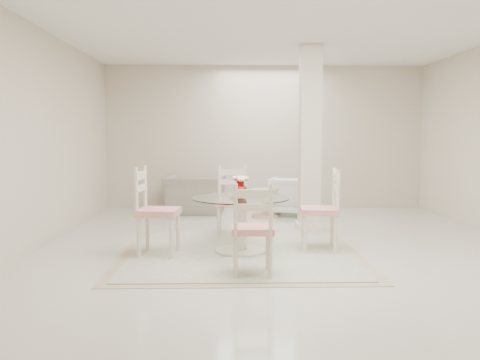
{
  "coord_description": "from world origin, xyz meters",
  "views": [
    {
      "loc": [
        -0.71,
        -6.15,
        1.38
      ],
      "look_at": [
        -0.56,
        -0.05,
        0.85
      ],
      "focal_mm": 38.0,
      "sensor_mm": 36.0,
      "label": 1
    }
  ],
  "objects_px": {
    "dining_chair_west": "(152,204)",
    "armchair_white": "(292,196)",
    "dining_table": "(240,225)",
    "dining_chair_south": "(253,223)",
    "column": "(310,138)",
    "red_vase": "(241,186)",
    "dining_chair_north": "(232,196)",
    "dining_chair_east": "(325,204)",
    "recliner_taupe": "(195,194)",
    "side_table": "(265,204)"
  },
  "relations": [
    {
      "from": "column",
      "to": "dining_chair_south",
      "type": "height_order",
      "value": "column"
    },
    {
      "from": "dining_chair_west",
      "to": "armchair_white",
      "type": "distance_m",
      "value": 3.6
    },
    {
      "from": "dining_chair_west",
      "to": "side_table",
      "type": "height_order",
      "value": "dining_chair_west"
    },
    {
      "from": "dining_chair_south",
      "to": "recliner_taupe",
      "type": "xyz_separation_m",
      "value": [
        -0.83,
        4.14,
        -0.2
      ]
    },
    {
      "from": "dining_table",
      "to": "column",
      "type": "bearing_deg",
      "value": 55.6
    },
    {
      "from": "dining_chair_south",
      "to": "dining_table",
      "type": "bearing_deg",
      "value": -84.5
    },
    {
      "from": "column",
      "to": "dining_table",
      "type": "xyz_separation_m",
      "value": [
        -1.06,
        -1.55,
        -1.01
      ]
    },
    {
      "from": "column",
      "to": "dining_chair_east",
      "type": "height_order",
      "value": "column"
    },
    {
      "from": "dining_chair_west",
      "to": "recliner_taupe",
      "type": "bearing_deg",
      "value": 0.81
    },
    {
      "from": "dining_table",
      "to": "dining_chair_east",
      "type": "relative_size",
      "value": 1.05
    },
    {
      "from": "dining_chair_north",
      "to": "armchair_white",
      "type": "height_order",
      "value": "dining_chair_north"
    },
    {
      "from": "dining_chair_north",
      "to": "side_table",
      "type": "xyz_separation_m",
      "value": [
        0.58,
        1.66,
        -0.34
      ]
    },
    {
      "from": "dining_chair_south",
      "to": "recliner_taupe",
      "type": "distance_m",
      "value": 4.23
    },
    {
      "from": "dining_chair_east",
      "to": "dining_chair_south",
      "type": "height_order",
      "value": "dining_chair_east"
    },
    {
      "from": "dining_table",
      "to": "dining_chair_west",
      "type": "distance_m",
      "value": 1.06
    },
    {
      "from": "dining_chair_east",
      "to": "dining_chair_west",
      "type": "distance_m",
      "value": 2.04
    },
    {
      "from": "dining_chair_north",
      "to": "dining_chair_west",
      "type": "bearing_deg",
      "value": -128.37
    },
    {
      "from": "dining_chair_west",
      "to": "recliner_taupe",
      "type": "height_order",
      "value": "dining_chair_west"
    },
    {
      "from": "dining_chair_south",
      "to": "side_table",
      "type": "xyz_separation_m",
      "value": [
        0.4,
        3.68,
        -0.31
      ]
    },
    {
      "from": "armchair_white",
      "to": "dining_chair_west",
      "type": "bearing_deg",
      "value": 73.16
    },
    {
      "from": "side_table",
      "to": "dining_chair_west",
      "type": "bearing_deg",
      "value": -118.7
    },
    {
      "from": "dining_table",
      "to": "dining_chair_south",
      "type": "xyz_separation_m",
      "value": [
        0.09,
        -1.01,
        0.2
      ]
    },
    {
      "from": "dining_chair_east",
      "to": "armchair_white",
      "type": "height_order",
      "value": "dining_chair_east"
    },
    {
      "from": "red_vase",
      "to": "side_table",
      "type": "relative_size",
      "value": 0.53
    },
    {
      "from": "dining_chair_east",
      "to": "red_vase",
      "type": "bearing_deg",
      "value": -79.61
    },
    {
      "from": "dining_table",
      "to": "side_table",
      "type": "bearing_deg",
      "value": 79.6
    },
    {
      "from": "dining_chair_east",
      "to": "dining_chair_south",
      "type": "xyz_separation_m",
      "value": [
        -0.92,
        -1.1,
        -0.04
      ]
    },
    {
      "from": "column",
      "to": "dining_table",
      "type": "distance_m",
      "value": 2.13
    },
    {
      "from": "dining_table",
      "to": "dining_chair_east",
      "type": "xyz_separation_m",
      "value": [
        1.02,
        0.09,
        0.24
      ]
    },
    {
      "from": "recliner_taupe",
      "to": "armchair_white",
      "type": "relative_size",
      "value": 1.41
    },
    {
      "from": "dining_table",
      "to": "recliner_taupe",
      "type": "height_order",
      "value": "recliner_taupe"
    },
    {
      "from": "red_vase",
      "to": "dining_chair_north",
      "type": "xyz_separation_m",
      "value": [
        -0.09,
        1.02,
        -0.23
      ]
    },
    {
      "from": "dining_chair_east",
      "to": "dining_chair_north",
      "type": "xyz_separation_m",
      "value": [
        -1.11,
        0.93,
        -0.01
      ]
    },
    {
      "from": "dining_chair_east",
      "to": "armchair_white",
      "type": "xyz_separation_m",
      "value": [
        -0.04,
        2.81,
        -0.24
      ]
    },
    {
      "from": "dining_table",
      "to": "dining_chair_north",
      "type": "bearing_deg",
      "value": 95.14
    },
    {
      "from": "dining_chair_east",
      "to": "dining_table",
      "type": "bearing_deg",
      "value": -79.75
    },
    {
      "from": "recliner_taupe",
      "to": "side_table",
      "type": "xyz_separation_m",
      "value": [
        1.22,
        -0.46,
        -0.11
      ]
    },
    {
      "from": "dining_chair_north",
      "to": "dining_chair_south",
      "type": "height_order",
      "value": "dining_chair_north"
    },
    {
      "from": "dining_chair_south",
      "to": "dining_chair_west",
      "type": "bearing_deg",
      "value": -39.55
    },
    {
      "from": "column",
      "to": "armchair_white",
      "type": "height_order",
      "value": "column"
    },
    {
      "from": "dining_chair_east",
      "to": "recliner_taupe",
      "type": "distance_m",
      "value": 3.52
    },
    {
      "from": "column",
      "to": "dining_chair_west",
      "type": "distance_m",
      "value": 2.75
    },
    {
      "from": "side_table",
      "to": "recliner_taupe",
      "type": "bearing_deg",
      "value": 159.44
    },
    {
      "from": "dining_table",
      "to": "side_table",
      "type": "distance_m",
      "value": 2.72
    },
    {
      "from": "armchair_white",
      "to": "red_vase",
      "type": "bearing_deg",
      "value": 88.4
    },
    {
      "from": "column",
      "to": "dining_chair_east",
      "type": "relative_size",
      "value": 2.48
    },
    {
      "from": "dining_chair_north",
      "to": "side_table",
      "type": "bearing_deg",
      "value": 72.39
    },
    {
      "from": "dining_chair_west",
      "to": "column",
      "type": "bearing_deg",
      "value": -45.93
    },
    {
      "from": "dining_chair_east",
      "to": "recliner_taupe",
      "type": "relative_size",
      "value": 1.06
    },
    {
      "from": "dining_table",
      "to": "dining_chair_north",
      "type": "distance_m",
      "value": 1.04
    }
  ]
}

